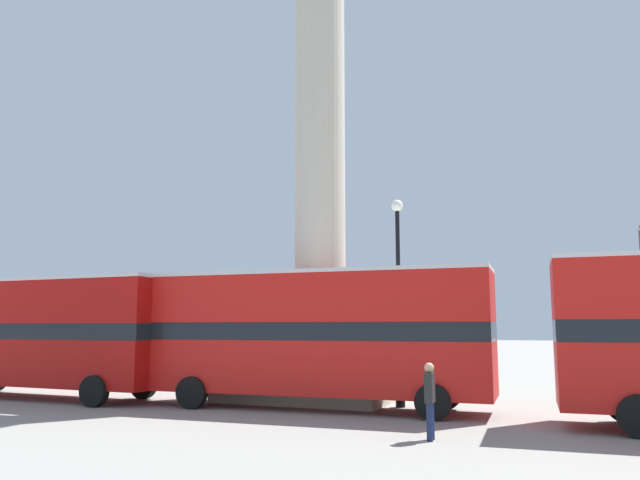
% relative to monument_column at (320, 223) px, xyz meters
% --- Properties ---
extents(ground_plane, '(200.00, 200.00, 0.00)m').
position_rel_monument_column_xyz_m(ground_plane, '(0.00, 0.00, -6.44)').
color(ground_plane, gray).
extents(monument_column, '(5.84, 5.84, 19.12)m').
position_rel_monument_column_xyz_m(monument_column, '(0.00, 0.00, 0.00)').
color(monument_column, '#BCB29E').
rests_on(monument_column, ground_plane).
extents(bus_b, '(10.46, 2.82, 4.29)m').
position_rel_monument_column_xyz_m(bus_b, '(-9.33, -4.02, -4.07)').
color(bus_b, '#A80F0C').
rests_on(bus_b, ground_plane).
extents(bus_c, '(10.93, 3.26, 4.31)m').
position_rel_monument_column_xyz_m(bus_c, '(1.17, -3.00, -4.06)').
color(bus_c, red).
rests_on(bus_c, ground_plane).
extents(street_lamp, '(0.40, 0.40, 6.76)m').
position_rel_monument_column_xyz_m(street_lamp, '(3.43, -1.56, -2.82)').
color(street_lamp, black).
rests_on(street_lamp, ground_plane).
extents(pedestrian_near_lamp, '(0.23, 0.47, 1.74)m').
position_rel_monument_column_xyz_m(pedestrian_near_lamp, '(5.61, -7.01, -5.46)').
color(pedestrian_near_lamp, '#192347').
rests_on(pedestrian_near_lamp, ground_plane).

